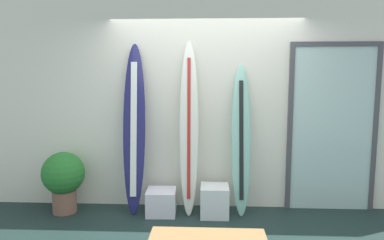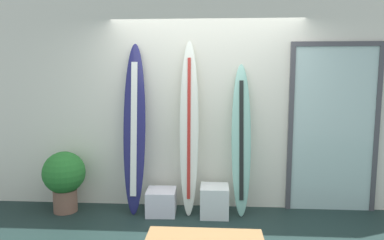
% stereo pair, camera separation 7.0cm
% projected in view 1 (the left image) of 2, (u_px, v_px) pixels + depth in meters
% --- Properties ---
extents(wall_back, '(7.20, 0.20, 2.80)m').
position_uv_depth(wall_back, '(206.00, 103.00, 4.84)').
color(wall_back, silver).
rests_on(wall_back, ground).
extents(surfboard_navy, '(0.30, 0.41, 2.19)m').
position_uv_depth(surfboard_navy, '(134.00, 130.00, 4.60)').
color(surfboard_navy, navy).
rests_on(surfboard_navy, ground).
extents(surfboard_ivory, '(0.25, 0.40, 2.22)m').
position_uv_depth(surfboard_ivory, '(189.00, 129.00, 4.58)').
color(surfboard_ivory, silver).
rests_on(surfboard_ivory, ground).
extents(surfboard_seafoam, '(0.26, 0.38, 1.92)m').
position_uv_depth(surfboard_seafoam, '(241.00, 140.00, 4.57)').
color(surfboard_seafoam, '#87C5B3').
rests_on(surfboard_seafoam, ground).
extents(display_block_left, '(0.38, 0.38, 0.32)m').
position_uv_depth(display_block_left, '(161.00, 202.00, 4.62)').
color(display_block_left, white).
rests_on(display_block_left, ground).
extents(display_block_center, '(0.35, 0.35, 0.39)m').
position_uv_depth(display_block_center, '(215.00, 201.00, 4.56)').
color(display_block_center, white).
rests_on(display_block_center, ground).
extents(glass_door, '(1.15, 0.06, 2.20)m').
position_uv_depth(glass_door, '(332.00, 125.00, 4.67)').
color(glass_door, silver).
rests_on(glass_door, ground).
extents(potted_plant, '(0.55, 0.55, 0.80)m').
position_uv_depth(potted_plant, '(63.00, 177.00, 4.63)').
color(potted_plant, brown).
rests_on(potted_plant, ground).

